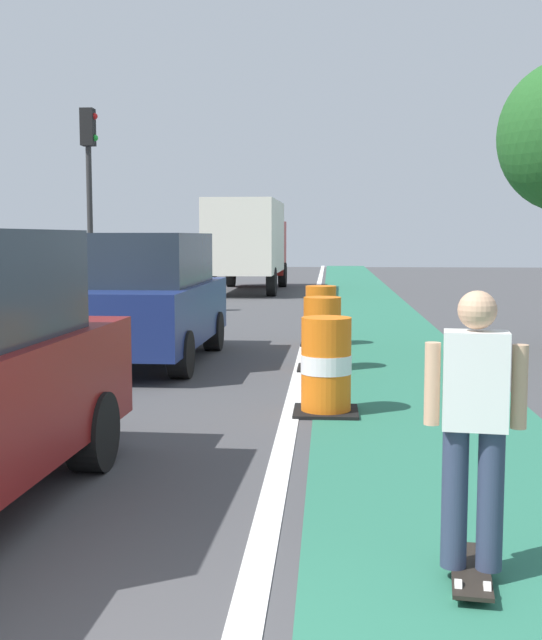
{
  "coord_description": "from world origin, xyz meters",
  "views": [
    {
      "loc": [
        1.32,
        -3.15,
        1.99
      ],
      "look_at": [
        0.7,
        5.44,
        1.1
      ],
      "focal_mm": 45.56,
      "sensor_mm": 36.0,
      "label": 1
    }
  ],
  "objects_px": {
    "delivery_truck_down_block": "(248,240)",
    "skateboarder_on_lane": "(474,427)",
    "parked_suv_second": "(147,297)",
    "traffic_barrel_front": "(326,367)",
    "traffic_light_corner": "(89,175)",
    "traffic_barrel_back": "(321,316)",
    "traffic_barrel_mid": "(322,334)"
  },
  "relations": [
    {
      "from": "traffic_barrel_mid",
      "to": "traffic_barrel_back",
      "type": "relative_size",
      "value": 1.0
    },
    {
      "from": "skateboarder_on_lane",
      "to": "traffic_light_corner",
      "type": "distance_m",
      "value": 16.86
    },
    {
      "from": "traffic_barrel_back",
      "to": "delivery_truck_down_block",
      "type": "distance_m",
      "value": 14.72
    },
    {
      "from": "parked_suv_second",
      "to": "traffic_barrel_front",
      "type": "relative_size",
      "value": 4.25
    },
    {
      "from": "delivery_truck_down_block",
      "to": "traffic_light_corner",
      "type": "bearing_deg",
      "value": -107.72
    },
    {
      "from": "skateboarder_on_lane",
      "to": "traffic_light_corner",
      "type": "bearing_deg",
      "value": 113.87
    },
    {
      "from": "parked_suv_second",
      "to": "traffic_barrel_back",
      "type": "height_order",
      "value": "parked_suv_second"
    },
    {
      "from": "skateboarder_on_lane",
      "to": "traffic_barrel_back",
      "type": "bearing_deg",
      "value": 95.47
    },
    {
      "from": "traffic_barrel_front",
      "to": "traffic_light_corner",
      "type": "distance_m",
      "value": 12.66
    },
    {
      "from": "traffic_barrel_mid",
      "to": "delivery_truck_down_block",
      "type": "distance_m",
      "value": 17.44
    },
    {
      "from": "parked_suv_second",
      "to": "traffic_light_corner",
      "type": "relative_size",
      "value": 0.91
    },
    {
      "from": "traffic_barrel_front",
      "to": "skateboarder_on_lane",
      "type": "bearing_deg",
      "value": -79.04
    },
    {
      "from": "skateboarder_on_lane",
      "to": "traffic_barrel_front",
      "type": "xyz_separation_m",
      "value": [
        -0.86,
        4.43,
        -0.38
      ]
    },
    {
      "from": "parked_suv_second",
      "to": "traffic_barrel_front",
      "type": "distance_m",
      "value": 4.58
    },
    {
      "from": "delivery_truck_down_block",
      "to": "skateboarder_on_lane",
      "type": "bearing_deg",
      "value": -81.35
    },
    {
      "from": "parked_suv_second",
      "to": "traffic_light_corner",
      "type": "bearing_deg",
      "value": 112.82
    },
    {
      "from": "skateboarder_on_lane",
      "to": "parked_suv_second",
      "type": "distance_m",
      "value": 8.8
    },
    {
      "from": "traffic_barrel_mid",
      "to": "delivery_truck_down_block",
      "type": "relative_size",
      "value": 0.14
    },
    {
      "from": "skateboarder_on_lane",
      "to": "delivery_truck_down_block",
      "type": "distance_m",
      "value": 24.92
    },
    {
      "from": "parked_suv_second",
      "to": "traffic_barrel_mid",
      "type": "relative_size",
      "value": 4.25
    },
    {
      "from": "delivery_truck_down_block",
      "to": "traffic_barrel_mid",
      "type": "bearing_deg",
      "value": -80.68
    },
    {
      "from": "traffic_barrel_front",
      "to": "traffic_barrel_back",
      "type": "xyz_separation_m",
      "value": [
        -0.12,
        5.8,
        0.0
      ]
    },
    {
      "from": "skateboarder_on_lane",
      "to": "traffic_light_corner",
      "type": "height_order",
      "value": "traffic_light_corner"
    },
    {
      "from": "parked_suv_second",
      "to": "traffic_barrel_mid",
      "type": "distance_m",
      "value": 2.86
    },
    {
      "from": "traffic_light_corner",
      "to": "traffic_barrel_mid",
      "type": "bearing_deg",
      "value": -53.2
    },
    {
      "from": "traffic_barrel_front",
      "to": "traffic_light_corner",
      "type": "height_order",
      "value": "traffic_light_corner"
    },
    {
      "from": "parked_suv_second",
      "to": "traffic_barrel_front",
      "type": "xyz_separation_m",
      "value": [
        2.83,
        -3.56,
        -0.5
      ]
    },
    {
      "from": "traffic_barrel_mid",
      "to": "traffic_barrel_back",
      "type": "bearing_deg",
      "value": 91.04
    },
    {
      "from": "delivery_truck_down_block",
      "to": "traffic_barrel_back",
      "type": "bearing_deg",
      "value": -79.13
    },
    {
      "from": "traffic_barrel_front",
      "to": "traffic_light_corner",
      "type": "xyz_separation_m",
      "value": [
        -5.88,
        10.81,
        2.97
      ]
    },
    {
      "from": "delivery_truck_down_block",
      "to": "traffic_light_corner",
      "type": "xyz_separation_m",
      "value": [
        -3.0,
        -9.39,
        1.65
      ]
    },
    {
      "from": "traffic_barrel_back",
      "to": "traffic_light_corner",
      "type": "distance_m",
      "value": 8.19
    }
  ]
}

